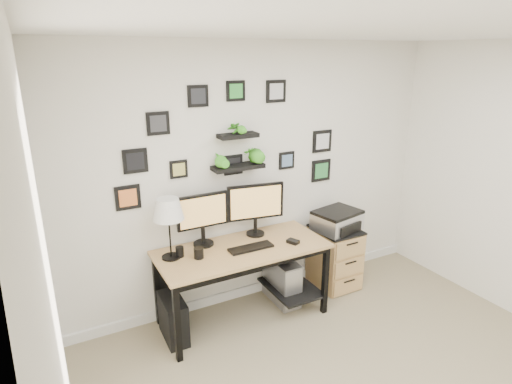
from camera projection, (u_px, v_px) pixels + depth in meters
room at (261, 286)px, 4.66m from camera, size 4.00×4.00×4.00m
desk at (244, 257)px, 4.06m from camera, size 1.60×0.70×0.75m
monitor_left at (203, 216)px, 3.94m from camera, size 0.49×0.19×0.50m
monitor_right at (256, 205)px, 4.16m from camera, size 0.56×0.21×0.53m
keyboard at (251, 248)px, 3.95m from camera, size 0.42×0.14×0.02m
mouse at (293, 242)px, 4.06m from camera, size 0.11×0.13×0.03m
table_lamp at (168, 211)px, 3.64m from camera, size 0.27×0.27×0.55m
mug at (199, 253)px, 3.76m from camera, size 0.09×0.09×0.10m
pen_cup at (180, 252)px, 3.79m from camera, size 0.07×0.07×0.09m
pc_tower_black at (173, 318)px, 3.84m from camera, size 0.19×0.41×0.41m
pc_tower_grey at (282, 280)px, 4.42m from camera, size 0.22×0.48×0.47m
file_cabinet at (335, 257)px, 4.71m from camera, size 0.43×0.53×0.67m
printer at (337, 220)px, 4.54m from camera, size 0.53×0.45×0.21m
wall_decor at (238, 146)px, 4.00m from camera, size 2.28×0.18×1.09m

